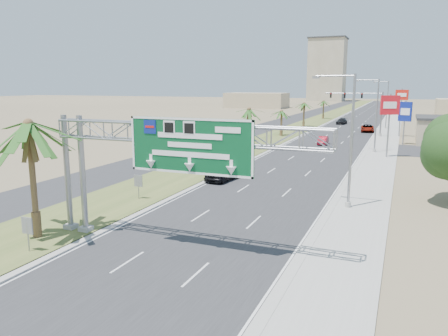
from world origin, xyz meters
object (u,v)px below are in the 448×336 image
sign_gantry (168,143)px  car_left_lane (224,172)px  car_far (342,121)px  pole_sign_red_near (390,108)px  car_right_lane (367,128)px  pole_sign_red_far (402,99)px  palm_near (28,125)px  signal_mast (370,109)px  pole_sign_blue (405,113)px  car_mid_lane (323,141)px

sign_gantry → car_left_lane: sign_gantry is taller
car_far → pole_sign_red_near: 49.31m
pole_sign_red_near → sign_gantry: bearing=-105.2°
car_right_lane → pole_sign_red_far: pole_sign_red_far is taller
pole_sign_red_far → palm_near: bearing=-106.7°
signal_mast → pole_sign_red_far: 5.68m
car_left_lane → car_far: (2.35, 67.84, -0.16)m
pole_sign_blue → pole_sign_red_far: pole_sign_red_far is taller
sign_gantry → car_far: size_ratio=3.58×
signal_mast → car_right_lane: bearing=95.6°
palm_near → pole_sign_blue: (20.29, 54.38, -2.02)m
car_left_lane → car_right_lane: size_ratio=0.95×
signal_mast → car_right_lane: 8.55m
signal_mast → car_right_lane: (-0.73, 7.46, -4.12)m
pole_sign_red_far → car_mid_lane: bearing=-124.5°
palm_near → car_right_lane: bearing=79.2°
car_far → pole_sign_red_far: (12.98, -22.12, 6.09)m
palm_near → pole_sign_red_near: (18.44, 39.89, -0.63)m
palm_near → pole_sign_red_near: palm_near is taller
car_mid_lane → car_right_lane: bearing=75.0°
car_far → pole_sign_blue: (13.71, -33.04, 4.23)m
car_right_lane → pole_sign_red_near: 32.39m
car_right_lane → car_far: bearing=108.9°
palm_near → pole_sign_blue: palm_near is taller
palm_near → car_mid_lane: size_ratio=2.16×
pole_sign_blue → car_left_lane: bearing=-114.8°
car_right_lane → sign_gantry: bearing=-99.5°
pole_sign_blue → palm_near: bearing=-110.5°
palm_near → car_left_lane: size_ratio=1.69×
signal_mast → pole_sign_red_near: bearing=-80.4°
car_right_lane → pole_sign_blue: size_ratio=0.77×
car_mid_lane → pole_sign_red_near: (9.75, -9.60, 5.67)m
palm_near → sign_gantry: bearing=13.3°
pole_sign_red_near → pole_sign_blue: pole_sign_red_near is taller
sign_gantry → car_mid_lane: 47.88m
car_far → pole_sign_blue: pole_sign_blue is taller
pole_sign_blue → car_far: bearing=112.5°
sign_gantry → car_right_lane: (5.50, 69.50, -5.33)m
car_far → car_left_lane: bearing=-86.7°
sign_gantry → pole_sign_blue: 53.86m
car_right_lane → car_left_lane: bearing=-105.3°
car_mid_lane → pole_sign_red_far: size_ratio=0.45×
pole_sign_red_far → car_left_lane: bearing=-108.5°
car_far → car_right_lane: bearing=-60.9°
car_mid_lane → car_left_lane: bearing=-100.8°
sign_gantry → signal_mast: bearing=84.3°
palm_near → signal_mast: size_ratio=0.81×
sign_gantry → pole_sign_red_near: 39.34m
palm_near → car_right_lane: 72.98m
sign_gantry → car_left_lane: 18.82m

